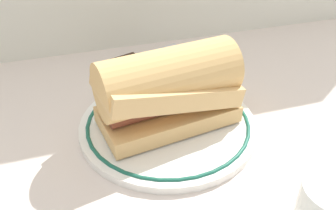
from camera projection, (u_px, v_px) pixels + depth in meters
ground_plane at (180, 136)px, 0.58m from camera, size 1.50×1.50×0.00m
plate at (168, 124)px, 0.59m from camera, size 0.28×0.28×0.01m
sausage_sandwich at (168, 88)px, 0.55m from camera, size 0.22×0.13×0.12m
butter_knife at (140, 55)px, 0.79m from camera, size 0.16×0.07×0.01m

